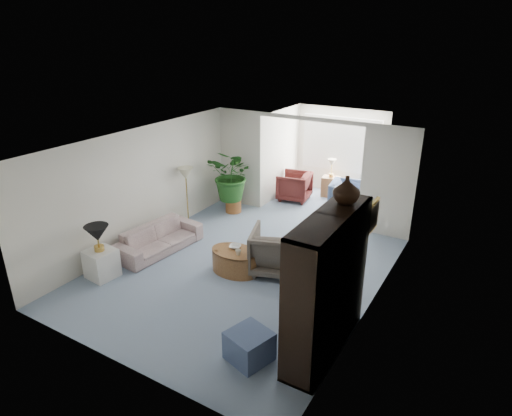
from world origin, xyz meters
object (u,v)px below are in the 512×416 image
Objects in this scene: sunroom_chair_blue at (347,196)px; side_table_dark at (317,259)px; coffee_bowl at (235,247)px; framed_picture at (372,218)px; end_table at (102,264)px; entertainment_cabinet at (327,285)px; coffee_cup at (238,252)px; table_lamp at (97,233)px; ottoman at (249,346)px; plant_pot at (233,206)px; coffee_table at (235,261)px; sofa at (159,238)px; sunroom_table at (330,187)px; wingback_chair at (277,251)px; floor_lamp at (186,173)px; cabinet_urn at (347,190)px; sunroom_chair_maroon at (294,186)px.

side_table_dark is at bearing -178.40° from sunroom_chair_blue.
framed_picture is at bearing -2.69° from coffee_bowl.
end_table is 4.42m from entertainment_cabinet.
coffee_cup reaches higher than coffee_bowl.
table_lamp is at bearing 144.27° from sunroom_chair_blue.
framed_picture is at bearing 61.53° from ottoman.
coffee_bowl is at bearing 37.43° from end_table.
table_lamp reaches higher than plant_pot.
coffee_cup reaches higher than coffee_table.
sofa is 3.38× the size of sunroom_table.
side_table_dark is (3.41, 2.16, -0.59)m from table_lamp.
ottoman is 0.98× the size of sunroom_table.
wingback_chair reaches higher than end_table.
end_table is 2.95m from floor_lamp.
wingback_chair reaches higher than coffee_cup.
end_table is 2.45× the size of coffee_bowl.
cabinet_urn is at bearing -56.14° from side_table_dark.
sofa is at bearing 81.57° from table_lamp.
coffee_cup is at bearing -31.44° from floor_lamp.
floor_lamp is at bearing -115.26° from plant_pot.
side_table_dark is 3.53m from plant_pot.
side_table_dark is at bearing -30.00° from plant_pot.
cabinet_urn is (4.14, -0.58, 2.02)m from sofa.
end_table is 0.66× the size of sunroom_chair_maroon.
sunroom_table is at bearing 89.29° from coffee_bowl.
entertainment_cabinet is at bearing -69.04° from sunroom_table.
sunroom_chair_maroon is at bearing 120.17° from entertainment_cabinet.
floor_lamp is 0.37× the size of wingback_chair.
floor_lamp is at bearing 163.90° from framed_picture.
end_table is at bearing 172.11° from ottoman.
cabinet_urn reaches higher than floor_lamp.
end_table is at bearing 144.27° from sunroom_chair_blue.
sunroom_table reaches higher than end_table.
floor_lamp is at bearing 20.85° from sofa.
entertainment_cabinet reaches higher than plant_pot.
wingback_chair is (0.72, 0.33, -0.04)m from coffee_bowl.
ottoman is at bearing -113.04° from sofa.
coffee_cup is at bearing 162.93° from sunroom_chair_blue.
cabinet_urn is at bearing -92.10° from sofa.
framed_picture is 1.39× the size of floor_lamp.
coffee_cup is at bearing 126.71° from ottoman.
side_table_dark is (1.37, 0.73, 0.08)m from coffee_table.
floor_lamp is at bearing 148.56° from coffee_cup.
side_table_dark is (0.70, 0.30, -0.13)m from wingback_chair.
cabinet_urn is at bearing -67.32° from sunroom_table.
sunroom_chair_maroon is 1.50× the size of sunroom_table.
entertainment_cabinet reaches higher than wingback_chair.
cabinet_urn is at bearing -17.67° from coffee_bowl.
floor_lamp is 1.67m from plant_pot.
entertainment_cabinet is 3.85× the size of ottoman.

